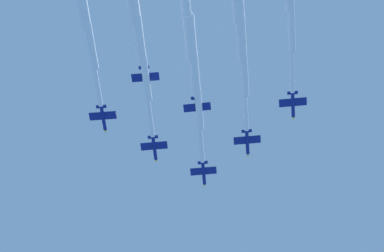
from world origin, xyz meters
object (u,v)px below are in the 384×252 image
(jet_lead, at_px, (194,74))
(jet_port_inner, at_px, (139,38))
(jet_starboard_mid, at_px, (83,5))
(jet_starboard_inner, at_px, (241,38))

(jet_lead, relative_size, jet_port_inner, 0.95)
(jet_lead, bearing_deg, jet_starboard_mid, 128.41)
(jet_port_inner, distance_m, jet_starboard_inner, 29.47)
(jet_port_inner, height_order, jet_starboard_inner, jet_port_inner)
(jet_lead, bearing_deg, jet_starboard_inner, -129.63)
(jet_starboard_inner, height_order, jet_starboard_mid, jet_starboard_mid)
(jet_starboard_inner, distance_m, jet_starboard_mid, 46.14)
(jet_lead, relative_size, jet_starboard_inner, 1.01)
(jet_starboard_mid, bearing_deg, jet_starboard_inner, -74.57)
(jet_port_inner, relative_size, jet_starboard_inner, 1.06)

